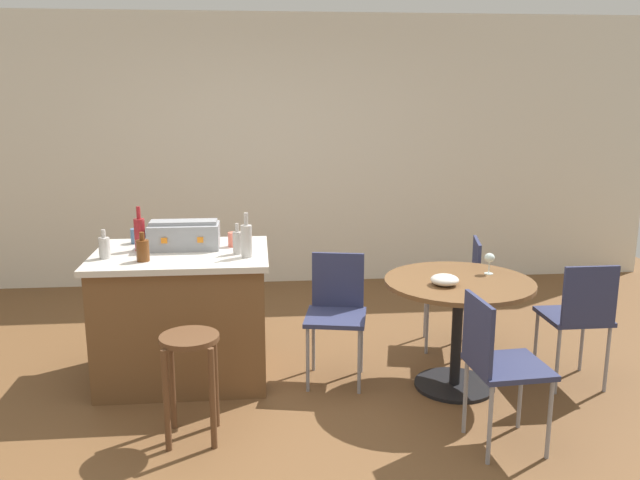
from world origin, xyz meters
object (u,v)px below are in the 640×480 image
at_px(wooden_stool, 190,363).
at_px(cup_0, 234,239).
at_px(bottle_1, 246,240).
at_px(bottle_4, 237,242).
at_px(dining_table, 458,306).
at_px(bottle_2, 104,247).
at_px(folding_chair_right, 336,307).
at_px(folding_chair_near, 497,359).
at_px(folding_chair_far, 579,313).
at_px(cup_1, 137,236).
at_px(toolbox, 184,235).
at_px(bottle_0, 143,250).
at_px(folding_chair_left, 459,285).
at_px(bottle_3, 140,233).
at_px(serving_bowl, 445,280).
at_px(kitchen_island, 184,314).
at_px(wine_glass, 490,259).

relative_size(wooden_stool, cup_0, 5.54).
relative_size(bottle_1, bottle_4, 1.42).
bearing_deg(dining_table, bottle_2, 174.24).
bearing_deg(folding_chair_right, folding_chair_near, -52.40).
bearing_deg(cup_0, bottle_2, -162.59).
xyz_separation_m(folding_chair_far, cup_1, (-2.96, 0.73, 0.43)).
xyz_separation_m(wooden_stool, bottle_2, (-0.60, 0.74, 0.51)).
bearing_deg(wooden_stool, folding_chair_right, 39.00).
height_order(toolbox, bottle_0, toolbox).
xyz_separation_m(folding_chair_left, bottle_0, (-2.26, -0.57, 0.46)).
bearing_deg(toolbox, bottle_3, -174.73).
bearing_deg(serving_bowl, cup_0, 156.34).
distance_m(kitchen_island, serving_bowl, 1.79).
bearing_deg(bottle_4, folding_chair_left, 14.43).
height_order(dining_table, bottle_2, bottle_2).
bearing_deg(wine_glass, kitchen_island, 173.70).
xyz_separation_m(bottle_1, bottle_3, (-0.72, 0.25, 0.00)).
bearing_deg(folding_chair_far, bottle_3, 170.21).
distance_m(folding_chair_far, bottle_2, 3.14).
height_order(kitchen_island, bottle_1, bottle_1).
height_order(bottle_3, serving_bowl, bottle_3).
bearing_deg(bottle_1, folding_chair_far, -6.44).
relative_size(bottle_3, cup_0, 2.69).
bearing_deg(folding_chair_right, bottle_2, 179.87).
bearing_deg(kitchen_island, dining_table, -11.18).
relative_size(kitchen_island, bottle_0, 6.19).
bearing_deg(folding_chair_near, wine_glass, 74.04).
distance_m(folding_chair_left, serving_bowl, 0.92).
height_order(toolbox, bottle_4, bottle_4).
bearing_deg(cup_1, folding_chair_far, -13.81).
distance_m(dining_table, bottle_3, 2.19).
bearing_deg(bottle_0, kitchen_island, 47.07).
bearing_deg(wooden_stool, dining_table, 16.86).
height_order(folding_chair_left, toolbox, toolbox).
xyz_separation_m(bottle_1, cup_0, (-0.09, 0.31, -0.06)).
distance_m(folding_chair_near, bottle_2, 2.53).
xyz_separation_m(dining_table, bottle_3, (-2.10, 0.43, 0.44)).
relative_size(wooden_stool, cup_1, 5.35).
bearing_deg(folding_chair_left, wine_glass, -88.28).
distance_m(bottle_2, bottle_4, 0.85).
bearing_deg(kitchen_island, cup_0, 20.16).
xyz_separation_m(bottle_0, cup_0, (0.56, 0.36, -0.02)).
height_order(dining_table, toolbox, toolbox).
xyz_separation_m(folding_chair_near, bottle_1, (-1.36, 0.94, 0.49)).
bearing_deg(toolbox, bottle_4, -27.20).
distance_m(bottle_0, serving_bowl, 1.93).
distance_m(folding_chair_far, bottle_1, 2.24).
relative_size(toolbox, wine_glass, 3.31).
bearing_deg(bottle_4, toolbox, 152.80).
bearing_deg(toolbox, dining_table, -14.27).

